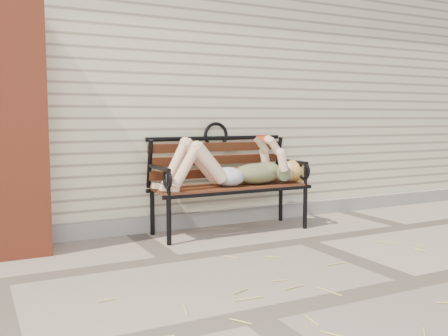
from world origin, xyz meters
TOP-DOWN VIEW (x-y plane):
  - ground at (0.00, 0.00)m, footprint 80.00×80.00m
  - house_wall at (0.00, 3.00)m, footprint 8.00×4.00m
  - foundation_strip at (0.00, 0.97)m, footprint 8.00×0.10m
  - brick_pillar at (-2.30, 0.75)m, footprint 0.50×0.50m
  - garden_bench at (-0.40, 0.72)m, footprint 1.61×0.64m
  - reading_woman at (-0.39, 0.60)m, footprint 1.52×0.35m
  - straw_scatter at (-0.53, -1.15)m, footprint 2.99×1.70m

SIDE VIEW (x-z plane):
  - ground at x=0.00m, z-range 0.00..0.00m
  - straw_scatter at x=-0.53m, z-range 0.00..0.01m
  - foundation_strip at x=0.00m, z-range 0.00..0.15m
  - garden_bench at x=-0.40m, z-range 0.06..1.11m
  - reading_woman at x=-0.39m, z-range 0.38..0.86m
  - brick_pillar at x=-2.30m, z-range 0.00..2.00m
  - house_wall at x=0.00m, z-range 0.00..3.00m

